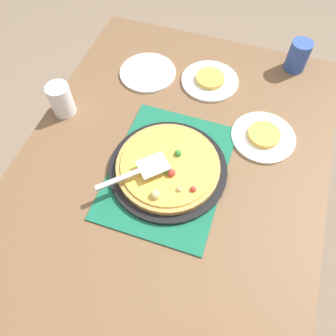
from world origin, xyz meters
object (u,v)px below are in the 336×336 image
Objects in this scene: served_slice_right at (210,78)px; pizza_server at (139,171)px; pizza_pan at (168,169)px; plate_side at (148,72)px; cup_near at (61,100)px; pizza at (168,166)px; plate_far_right at (210,81)px; cup_far at (298,56)px; served_slice_left at (264,135)px; plate_near_left at (263,137)px.

pizza_server is (0.50, -0.09, 0.05)m from served_slice_right.
pizza_pan is 0.46m from plate_side.
pizza_server is at bearing -10.66° from served_slice_right.
pizza_pan is 0.46m from cup_near.
pizza_pan is at bearing -158.62° from pizza.
served_slice_right is at bearing 97.62° from plate_side.
plate_far_right is 1.00× the size of plate_side.
cup_near is (-0.12, -0.44, 0.05)m from pizza_pan.
pizza_pan is 0.44m from plate_far_right.
pizza_pan is 0.02m from pizza.
cup_far is (-0.49, 0.76, 0.00)m from cup_near.
served_slice_left is 1.00× the size of served_slice_right.
pizza is 0.36m from plate_near_left.
served_slice_right is 0.92× the size of cup_far.
pizza is 1.50× the size of plate_side.
pizza is 1.50× the size of plate_far_right.
cup_far reaches higher than pizza_pan.
plate_side is at bearing -162.48° from pizza_server.
cup_near and cup_far have the same top height.
plate_far_right is at bearing -58.70° from cup_far.
pizza is 0.46m from plate_side.
plate_near_left is at bearing 131.61° from pizza_server.
served_slice_right reaches higher than plate_near_left.
pizza is 2.75× the size of cup_far.
pizza_pan reaches higher than plate_side.
plate_side is 0.25m from served_slice_right.
pizza_server reaches higher than plate_near_left.
pizza is 0.10m from pizza_server.
served_slice_right is 0.52m from pizza_server.
plate_near_left is at bearing -7.92° from cup_far.
plate_side is 2.00× the size of served_slice_left.
cup_near reaches higher than pizza_pan.
pizza reaches higher than served_slice_right.
served_slice_left is at bearing 50.11° from plate_far_right.
plate_far_right is 2.00× the size of served_slice_left.
cup_near is at bearing -106.09° from pizza.
served_slice_right reaches higher than plate_side.
pizza_pan is 0.11m from pizza_server.
served_slice_right is (-0.44, 0.02, -0.02)m from pizza.
cup_near is at bearing -55.92° from served_slice_right.
served_slice_right is at bearing 169.34° from pizza_server.
cup_far is (-0.62, 0.32, 0.05)m from pizza_pan.
cup_near reaches higher than plate_near_left.
plate_side is 1.13× the size of pizza_server.
plate_far_right is 1.83× the size of cup_far.
plate_near_left is 0.52m from plate_side.
cup_near is at bearing -55.92° from plate_far_right.
plate_near_left is 0.01m from served_slice_left.
plate_side is 0.58m from cup_far.
served_slice_right is at bearing -129.89° from served_slice_left.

